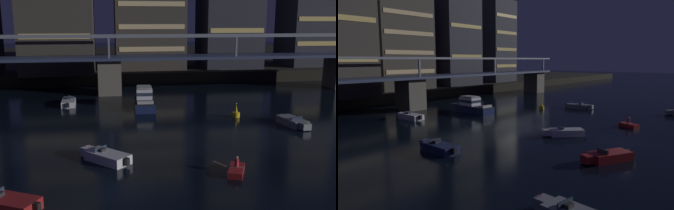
% 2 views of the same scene
% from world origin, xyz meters
% --- Properties ---
extents(ground_plane, '(400.00, 400.00, 0.00)m').
position_xyz_m(ground_plane, '(0.00, 0.00, 0.00)').
color(ground_plane, black).
extents(river_bridge, '(85.89, 6.40, 9.38)m').
position_xyz_m(river_bridge, '(0.00, 38.04, 4.44)').
color(river_bridge, '#605B51').
rests_on(river_bridge, ground).
extents(tower_central, '(13.48, 10.28, 21.35)m').
position_xyz_m(tower_central, '(8.22, 54.18, 12.72)').
color(tower_central, '#38332D').
rests_on(tower_central, far_riverbank).
extents(tower_east_tall, '(11.54, 11.19, 38.39)m').
position_xyz_m(tower_east_tall, '(24.61, 53.94, 21.24)').
color(tower_east_tall, '#282833').
rests_on(tower_east_tall, far_riverbank).
extents(tower_east_low, '(10.15, 10.55, 25.02)m').
position_xyz_m(tower_east_low, '(42.33, 54.76, 14.56)').
color(tower_east_low, '#282833').
rests_on(tower_east_low, far_riverbank).
extents(cabin_cruiser_near_left, '(3.14, 9.24, 2.79)m').
position_xyz_m(cabin_cruiser_near_left, '(4.47, 27.24, 1.05)').
color(cabin_cruiser_near_left, '#19234C').
rests_on(cabin_cruiser_near_left, ground).
extents(speedboat_near_center, '(2.27, 5.23, 1.16)m').
position_xyz_m(speedboat_near_center, '(19.99, 14.82, 0.41)').
color(speedboat_near_center, gray).
rests_on(speedboat_near_center, ground).
extents(speedboat_near_right, '(1.94, 5.21, 1.16)m').
position_xyz_m(speedboat_near_right, '(-5.81, 29.97, 0.41)').
color(speedboat_near_right, silver).
rests_on(speedboat_near_right, ground).
extents(speedboat_mid_center, '(4.90, 3.51, 1.16)m').
position_xyz_m(speedboat_mid_center, '(-7.05, -1.25, 0.41)').
color(speedboat_mid_center, maroon).
rests_on(speedboat_mid_center, ground).
extents(speedboat_mid_right, '(4.33, 4.44, 1.16)m').
position_xyz_m(speedboat_mid_right, '(-0.83, 6.42, 0.41)').
color(speedboat_mid_right, silver).
rests_on(speedboat_mid_right, ground).
extents(speedboat_far_left, '(2.04, 5.22, 1.16)m').
position_xyz_m(speedboat_far_left, '(-14.49, 12.86, 0.41)').
color(speedboat_far_left, '#19234C').
rests_on(speedboat_far_left, ground).
extents(channel_buoy, '(0.90, 0.90, 1.76)m').
position_xyz_m(channel_buoy, '(14.95, 19.66, 0.48)').
color(channel_buoy, yellow).
rests_on(channel_buoy, ground).
extents(dinghy_with_paddler, '(2.69, 2.82, 1.36)m').
position_xyz_m(dinghy_with_paddler, '(9.03, 2.12, 0.28)').
color(dinghy_with_paddler, maroon).
rests_on(dinghy_with_paddler, ground).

